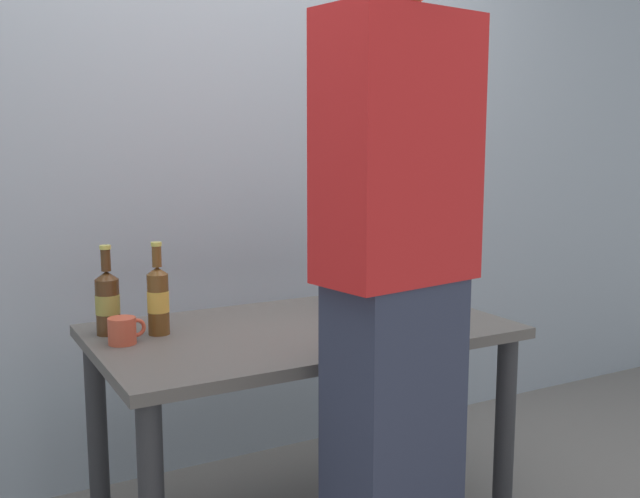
{
  "coord_description": "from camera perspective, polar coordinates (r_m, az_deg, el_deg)",
  "views": [
    {
      "loc": [
        -1.07,
        -2.08,
        1.34
      ],
      "look_at": [
        0.07,
        0.0,
        0.98
      ],
      "focal_mm": 41.38,
      "sensor_mm": 36.0,
      "label": 1
    }
  ],
  "objects": [
    {
      "name": "coffee_mug",
      "position": [
        2.28,
        -14.99,
        -6.12
      ],
      "size": [
        0.11,
        0.08,
        0.08
      ],
      "color": "#BF4C33",
      "rests_on": "desk"
    },
    {
      "name": "desk",
      "position": [
        2.45,
        -1.47,
        -8.53
      ],
      "size": [
        1.32,
        0.77,
        0.73
      ],
      "color": "#56514C",
      "rests_on": "ground"
    },
    {
      "name": "person_figure",
      "position": [
        1.91,
        5.87,
        -3.31
      ],
      "size": [
        0.43,
        0.31,
        1.87
      ],
      "color": "#2D3347",
      "rests_on": "ground"
    },
    {
      "name": "beer_bottle_green",
      "position": [
        2.35,
        -12.41,
        -3.75
      ],
      "size": [
        0.07,
        0.07,
        0.29
      ],
      "color": "brown",
      "rests_on": "desk"
    },
    {
      "name": "back_wall",
      "position": [
        3.01,
        -8.06,
        7.74
      ],
      "size": [
        6.0,
        0.1,
        2.6
      ],
      "primitive_type": "cube",
      "color": "#99A3AD",
      "rests_on": "ground"
    },
    {
      "name": "beer_bottle_dark",
      "position": [
        2.39,
        -16.11,
        -3.87
      ],
      "size": [
        0.08,
        0.08,
        0.28
      ],
      "color": "#472B14",
      "rests_on": "desk"
    },
    {
      "name": "laptop",
      "position": [
        2.59,
        5.29,
        -3.99
      ],
      "size": [
        0.43,
        0.4,
        0.22
      ],
      "color": "black",
      "rests_on": "desk"
    }
  ]
}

